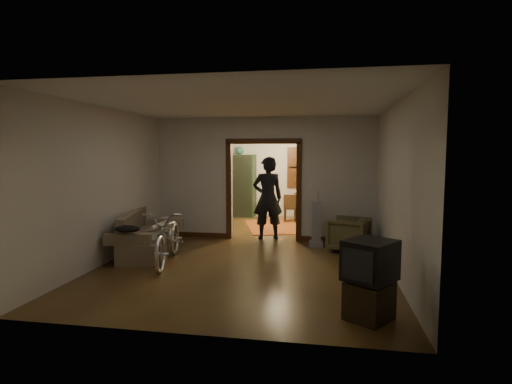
% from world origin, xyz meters
% --- Properties ---
extents(floor, '(5.00, 8.50, 0.01)m').
position_xyz_m(floor, '(0.00, 0.00, 0.00)').
color(floor, '#3C2913').
rests_on(floor, ground).
extents(ceiling, '(5.00, 8.50, 0.01)m').
position_xyz_m(ceiling, '(0.00, 0.00, 2.80)').
color(ceiling, white).
rests_on(ceiling, floor).
extents(wall_back, '(5.00, 0.02, 2.80)m').
position_xyz_m(wall_back, '(0.00, 4.25, 1.40)').
color(wall_back, beige).
rests_on(wall_back, floor).
extents(wall_left, '(0.02, 8.50, 2.80)m').
position_xyz_m(wall_left, '(-2.50, 0.00, 1.40)').
color(wall_left, beige).
rests_on(wall_left, floor).
extents(wall_right, '(0.02, 8.50, 2.80)m').
position_xyz_m(wall_right, '(2.50, 0.00, 1.40)').
color(wall_right, beige).
rests_on(wall_right, floor).
extents(partition_wall, '(5.00, 0.14, 2.80)m').
position_xyz_m(partition_wall, '(0.00, 0.75, 1.40)').
color(partition_wall, beige).
rests_on(partition_wall, floor).
extents(door_casing, '(1.74, 0.20, 2.32)m').
position_xyz_m(door_casing, '(0.00, 0.75, 1.10)').
color(door_casing, '#3C1F0D').
rests_on(door_casing, floor).
extents(far_window, '(0.98, 0.06, 1.28)m').
position_xyz_m(far_window, '(0.70, 4.21, 1.55)').
color(far_window, black).
rests_on(far_window, wall_back).
extents(chandelier, '(0.24, 0.24, 0.24)m').
position_xyz_m(chandelier, '(0.00, 2.50, 2.35)').
color(chandelier, '#FFE0A5').
rests_on(chandelier, ceiling).
extents(light_switch, '(0.08, 0.01, 0.12)m').
position_xyz_m(light_switch, '(1.05, 0.68, 1.25)').
color(light_switch, silver).
rests_on(light_switch, partition_wall).
extents(sofa, '(1.20, 1.94, 0.83)m').
position_xyz_m(sofa, '(-2.02, -1.04, 0.41)').
color(sofa, brown).
rests_on(sofa, floor).
extents(rolled_paper, '(0.09, 0.75, 0.09)m').
position_xyz_m(rolled_paper, '(-1.92, -0.74, 0.53)').
color(rolled_paper, beige).
rests_on(rolled_paper, sofa).
extents(jacket, '(0.44, 0.33, 0.13)m').
position_xyz_m(jacket, '(-1.97, -1.95, 0.68)').
color(jacket, black).
rests_on(jacket, sofa).
extents(bicycle, '(0.99, 1.96, 0.99)m').
position_xyz_m(bicycle, '(-1.39, -1.54, 0.49)').
color(bicycle, silver).
rests_on(bicycle, floor).
extents(armchair, '(0.96, 0.95, 0.69)m').
position_xyz_m(armchair, '(1.87, -0.09, 0.35)').
color(armchair, brown).
rests_on(armchair, floor).
extents(tv_stand, '(0.66, 0.67, 0.45)m').
position_xyz_m(tv_stand, '(1.93, -3.49, 0.23)').
color(tv_stand, black).
rests_on(tv_stand, floor).
extents(crt_tv, '(0.73, 0.74, 0.48)m').
position_xyz_m(crt_tv, '(1.93, -3.49, 0.72)').
color(crt_tv, black).
rests_on(crt_tv, tv_stand).
extents(vacuum, '(0.33, 0.28, 0.95)m').
position_xyz_m(vacuum, '(1.22, 0.22, 0.48)').
color(vacuum, gray).
rests_on(vacuum, floor).
extents(person, '(0.81, 0.66, 1.91)m').
position_xyz_m(person, '(0.08, 0.81, 0.95)').
color(person, black).
rests_on(person, floor).
extents(oriental_rug, '(2.27, 2.62, 0.02)m').
position_xyz_m(oriental_rug, '(0.18, 2.38, 0.01)').
color(oriental_rug, maroon).
rests_on(oriental_rug, floor).
extents(locker, '(1.00, 0.58, 1.95)m').
position_xyz_m(locker, '(-1.27, 4.02, 0.98)').
color(locker, black).
rests_on(locker, floor).
extents(globe, '(0.26, 0.26, 0.26)m').
position_xyz_m(globe, '(-1.27, 4.02, 1.94)').
color(globe, '#1E5972').
rests_on(globe, locker).
extents(desk, '(1.15, 0.78, 0.78)m').
position_xyz_m(desk, '(1.00, 3.55, 0.39)').
color(desk, '#312010').
rests_on(desk, floor).
extents(desk_chair, '(0.36, 0.36, 0.81)m').
position_xyz_m(desk_chair, '(0.41, 3.21, 0.41)').
color(desk_chair, '#312010').
rests_on(desk_chair, floor).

